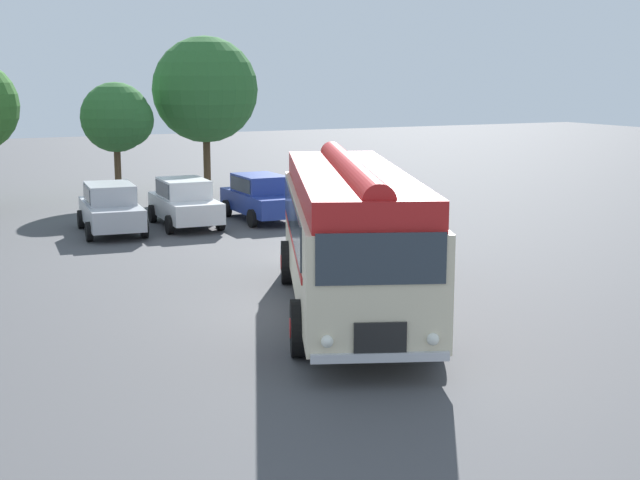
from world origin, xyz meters
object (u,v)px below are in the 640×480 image
(car_mid_left, at_px, (185,202))
(car_mid_right, at_px, (261,197))
(car_near_left, at_px, (111,208))
(vintage_bus, at_px, (350,229))

(car_mid_left, height_order, car_mid_right, same)
(car_near_left, relative_size, car_mid_right, 1.03)
(car_near_left, xyz_separation_m, car_mid_right, (5.56, 0.30, 0.00))
(vintage_bus, bearing_deg, car_mid_right, 76.50)
(car_near_left, xyz_separation_m, car_mid_left, (2.65, 0.23, 0.00))
(vintage_bus, bearing_deg, car_near_left, 101.29)
(vintage_bus, xyz_separation_m, car_mid_left, (0.15, 12.72, -1.05))
(car_near_left, distance_m, car_mid_right, 5.57)
(car_mid_left, bearing_deg, vintage_bus, -90.69)
(car_near_left, bearing_deg, vintage_bus, -78.71)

